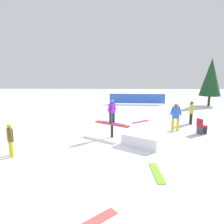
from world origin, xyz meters
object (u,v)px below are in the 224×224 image
object	(u,v)px
loose_snowboard_coral	(94,222)
folding_chair	(201,127)
rail_feature	(112,126)
loose_snowboard_magenta	(140,122)
bystander_blue	(176,116)
bystander_yellow	(191,111)
loose_snowboard_lime	(157,173)
main_rider_on_rail	(112,112)
pine_tree_near	(211,77)
bystander_brown	(10,138)

from	to	relation	value
loose_snowboard_coral	folding_chair	size ratio (longest dim) A/B	1.48
rail_feature	loose_snowboard_magenta	xyz separation A→B (m)	(-1.89, -3.52, -0.63)
rail_feature	bystander_blue	distance (m)	3.92
bystander_yellow	loose_snowboard_coral	distance (m)	11.11
loose_snowboard_lime	folding_chair	xyz separation A→B (m)	(-3.32, -4.79, 0.40)
rail_feature	loose_snowboard_coral	distance (m)	6.66
main_rider_on_rail	pine_tree_near	world-z (taller)	pine_tree_near
main_rider_on_rail	bystander_yellow	bearing A→B (deg)	-115.12
main_rider_on_rail	bystander_yellow	size ratio (longest dim) A/B	0.87
bystander_yellow	bystander_brown	bearing A→B (deg)	132.39
bystander_blue	bystander_brown	bearing A→B (deg)	-149.85
rail_feature	bystander_yellow	xyz separation A→B (m)	(-5.15, -3.03, 0.21)
loose_snowboard_coral	pine_tree_near	bearing A→B (deg)	17.72
bystander_yellow	bystander_blue	distance (m)	2.25
loose_snowboard_lime	folding_chair	bearing A→B (deg)	-36.70
bystander_blue	loose_snowboard_lime	world-z (taller)	bystander_blue
loose_snowboard_coral	pine_tree_near	world-z (taller)	pine_tree_near
main_rider_on_rail	loose_snowboard_coral	world-z (taller)	main_rider_on_rail
loose_snowboard_lime	loose_snowboard_coral	bearing A→B (deg)	140.80
rail_feature	bystander_yellow	distance (m)	5.98
loose_snowboard_coral	loose_snowboard_magenta	xyz separation A→B (m)	(-2.19, -10.14, 0.00)
bystander_yellow	pine_tree_near	size ratio (longest dim) A/B	0.33
main_rider_on_rail	folding_chair	world-z (taller)	main_rider_on_rail
bystander_yellow	rail_feature	bearing A→B (deg)	131.21
main_rider_on_rail	bystander_brown	size ratio (longest dim) A/B	0.96
bystander_brown	loose_snowboard_coral	world-z (taller)	bystander_brown
bystander_brown	bystander_yellow	bearing A→B (deg)	-93.93
bystander_blue	pine_tree_near	distance (m)	11.01
loose_snowboard_magenta	main_rider_on_rail	bearing A→B (deg)	25.38
main_rider_on_rail	bystander_blue	xyz separation A→B (m)	(-3.67, -1.33, -0.48)
rail_feature	loose_snowboard_coral	xyz separation A→B (m)	(0.30, 6.62, -0.63)
loose_snowboard_coral	folding_chair	xyz separation A→B (m)	(-5.25, -7.33, 0.40)
bystander_brown	loose_snowboard_coral	xyz separation A→B (m)	(-3.81, 3.95, -0.76)
loose_snowboard_lime	loose_snowboard_coral	distance (m)	3.19
main_rider_on_rail	bystander_brown	distance (m)	4.94
bystander_brown	bystander_blue	bearing A→B (deg)	-98.34
loose_snowboard_coral	folding_chair	bearing A→B (deg)	11.65
loose_snowboard_magenta	pine_tree_near	bearing A→B (deg)	-173.43
loose_snowboard_lime	pine_tree_near	world-z (taller)	pine_tree_near
folding_chair	pine_tree_near	distance (m)	11.04
main_rider_on_rail	bystander_blue	world-z (taller)	main_rider_on_rail
bystander_blue	loose_snowboard_magenta	world-z (taller)	bystander_blue
bystander_blue	folding_chair	distance (m)	1.50
bystander_brown	bystander_yellow	xyz separation A→B (m)	(-9.26, -5.70, 0.08)
bystander_yellow	main_rider_on_rail	bearing A→B (deg)	131.21
rail_feature	main_rider_on_rail	bearing A→B (deg)	0.00
bystander_brown	bystander_blue	distance (m)	8.75
bystander_yellow	loose_snowboard_magenta	world-z (taller)	bystander_yellow
loose_snowboard_magenta	bystander_brown	bearing A→B (deg)	9.55
bystander_brown	rail_feature	bearing A→B (deg)	-92.49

